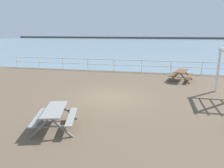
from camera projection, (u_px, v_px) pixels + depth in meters
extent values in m
cube|color=brown|center=(109.00, 98.00, 11.93)|extent=(30.00, 24.00, 0.20)
cube|color=gray|center=(148.00, 44.00, 61.91)|extent=(142.00, 90.00, 0.01)
cube|color=#4C4C47|center=(152.00, 39.00, 102.67)|extent=(142.00, 6.00, 1.80)
cube|color=white|center=(128.00, 60.00, 19.00)|extent=(23.00, 0.06, 0.06)
cube|color=white|center=(128.00, 65.00, 19.11)|extent=(23.00, 0.05, 0.05)
cylinder|color=white|center=(17.00, 62.00, 21.45)|extent=(0.07, 0.07, 1.05)
cylinder|color=white|center=(39.00, 63.00, 20.94)|extent=(0.07, 0.07, 1.05)
cylinder|color=white|center=(63.00, 64.00, 20.42)|extent=(0.07, 0.07, 1.05)
cylinder|color=white|center=(88.00, 65.00, 19.90)|extent=(0.07, 0.07, 1.05)
cylinder|color=white|center=(114.00, 65.00, 19.39)|extent=(0.07, 0.07, 1.05)
cylinder|color=white|center=(142.00, 66.00, 18.87)|extent=(0.07, 0.07, 1.05)
cylinder|color=white|center=(171.00, 67.00, 18.35)|extent=(0.07, 0.07, 1.05)
cylinder|color=white|center=(202.00, 68.00, 17.83)|extent=(0.07, 0.07, 1.05)
cube|color=brown|center=(181.00, 71.00, 15.53)|extent=(1.12, 1.92, 0.05)
cube|color=brown|center=(173.00, 74.00, 15.87)|extent=(0.70, 1.81, 0.04)
cube|color=brown|center=(190.00, 76.00, 15.34)|extent=(0.70, 1.81, 0.04)
cube|color=#50351E|center=(178.00, 74.00, 16.46)|extent=(0.79, 0.27, 0.79)
cube|color=#50351E|center=(188.00, 74.00, 16.14)|extent=(0.79, 0.27, 0.79)
cube|color=#50351E|center=(183.00, 73.00, 16.29)|extent=(1.47, 0.43, 0.04)
cube|color=#50351E|center=(174.00, 77.00, 15.10)|extent=(0.79, 0.27, 0.79)
cube|color=#50351E|center=(185.00, 78.00, 14.78)|extent=(0.79, 0.27, 0.79)
cube|color=#50351E|center=(179.00, 77.00, 14.93)|extent=(1.47, 0.43, 0.04)
cube|color=gray|center=(55.00, 109.00, 7.89)|extent=(1.15, 1.92, 0.05)
cube|color=gray|center=(39.00, 117.00, 7.93)|extent=(0.73, 1.80, 0.04)
cube|color=gray|center=(71.00, 116.00, 7.99)|extent=(0.73, 1.80, 0.04)
cube|color=slate|center=(50.00, 111.00, 8.71)|extent=(0.79, 0.29, 0.79)
cube|color=slate|center=(68.00, 111.00, 8.75)|extent=(0.79, 0.29, 0.79)
cube|color=slate|center=(59.00, 110.00, 8.72)|extent=(1.46, 0.45, 0.04)
cube|color=slate|center=(40.00, 128.00, 7.20)|extent=(0.79, 0.29, 0.79)
cube|color=slate|center=(61.00, 128.00, 7.24)|extent=(0.79, 0.29, 0.79)
cube|color=slate|center=(50.00, 127.00, 7.21)|extent=(1.46, 0.45, 0.04)
cube|color=white|center=(218.00, 71.00, 12.64)|extent=(0.12, 0.12, 2.50)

